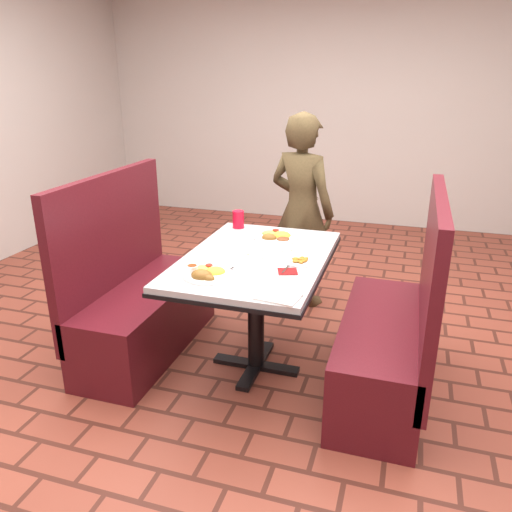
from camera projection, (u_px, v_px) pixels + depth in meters
name	position (u px, v px, depth m)	size (l,w,h in m)	color
room	(256.00, 39.00, 2.50)	(7.00, 7.04, 2.82)	brown
dining_table	(256.00, 271.00, 2.93)	(0.81, 1.21, 0.75)	#B5B8BA
booth_bench_left	(140.00, 304.00, 3.27)	(0.47, 1.20, 1.17)	#54131B
booth_bench_right	(390.00, 340.00, 2.82)	(0.47, 1.20, 1.17)	#54131B
diner_person	(301.00, 211.00, 3.85)	(0.54, 0.36, 1.49)	brown
near_dinner_plate	(206.00, 271.00, 2.60)	(0.26, 0.26, 0.08)	white
far_dinner_plate	(276.00, 235.00, 3.19)	(0.28, 0.28, 0.07)	white
plantain_plate	(300.00, 261.00, 2.79)	(0.16, 0.16, 0.03)	white
maroon_napkin	(288.00, 271.00, 2.67)	(0.10, 0.10, 0.00)	maroon
spoon_utensil	(286.00, 269.00, 2.70)	(0.01, 0.13, 0.00)	silver
red_tumbler	(238.00, 219.00, 3.41)	(0.08, 0.08, 0.12)	red
paper_napkin	(278.00, 297.00, 2.36)	(0.20, 0.15, 0.01)	white
knife_utensil	(226.00, 273.00, 2.63)	(0.01, 0.18, 0.00)	silver
fork_utensil	(219.00, 278.00, 2.56)	(0.01, 0.14, 0.00)	#BBBBC0
lettuce_shreds	(265.00, 253.00, 2.94)	(0.28, 0.32, 0.00)	#80BD4B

